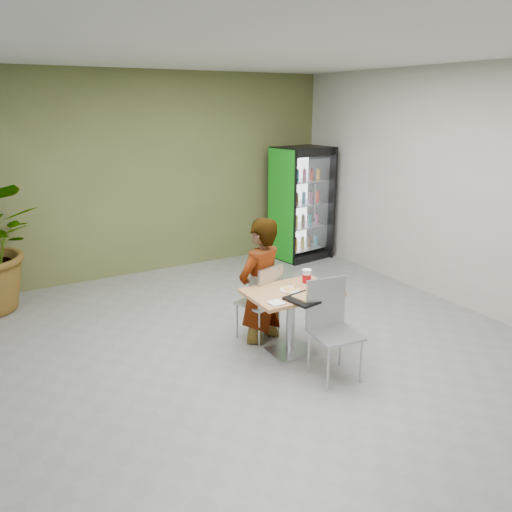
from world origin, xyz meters
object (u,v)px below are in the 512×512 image
object	(u,v)px
seated_woman	(260,292)
cafeteria_tray	(309,298)
chair_far	(264,297)
soda_cup	(307,278)
beverage_fridge	(302,204)
chair_near	(331,320)
dining_table	(291,309)

from	to	relation	value
seated_woman	cafeteria_tray	size ratio (longest dim) A/B	3.82
chair_far	soda_cup	distance (m)	0.58
beverage_fridge	chair_near	bearing A→B (deg)	-128.45
seated_woman	beverage_fridge	bearing A→B (deg)	-151.29
chair_near	beverage_fridge	bearing A→B (deg)	66.05
dining_table	seated_woman	distance (m)	0.50
seated_woman	soda_cup	world-z (taller)	seated_woman
chair_far	beverage_fridge	distance (m)	3.44
beverage_fridge	seated_woman	bearing A→B (deg)	-140.66
cafeteria_tray	chair_far	bearing A→B (deg)	98.79
soda_cup	cafeteria_tray	world-z (taller)	soda_cup
chair_far	beverage_fridge	xyz separation A→B (m)	(2.29, 2.54, 0.44)
soda_cup	cafeteria_tray	distance (m)	0.42
dining_table	seated_woman	size ratio (longest dim) A/B	0.55
chair_far	soda_cup	bearing A→B (deg)	112.23
cafeteria_tray	seated_woman	bearing A→B (deg)	100.54
cafeteria_tray	beverage_fridge	xyz separation A→B (m)	(2.17, 3.27, 0.23)
chair_far	soda_cup	xyz separation A→B (m)	(0.32, -0.38, 0.29)
dining_table	cafeteria_tray	world-z (taller)	cafeteria_tray
chair_far	beverage_fridge	bearing A→B (deg)	-150.42
soda_cup	chair_near	bearing A→B (deg)	-102.11
cafeteria_tray	beverage_fridge	distance (m)	3.93
chair_far	chair_near	bearing A→B (deg)	82.60
soda_cup	beverage_fridge	xyz separation A→B (m)	(1.96, 2.91, 0.15)
dining_table	chair_near	distance (m)	0.57
chair_far	beverage_fridge	size ratio (longest dim) A/B	0.47
seated_woman	beverage_fridge	size ratio (longest dim) A/B	0.90
chair_near	beverage_fridge	world-z (taller)	beverage_fridge
dining_table	chair_far	distance (m)	0.45
chair_far	chair_near	distance (m)	1.01
dining_table	soda_cup	size ratio (longest dim) A/B	5.35
chair_near	soda_cup	bearing A→B (deg)	84.64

